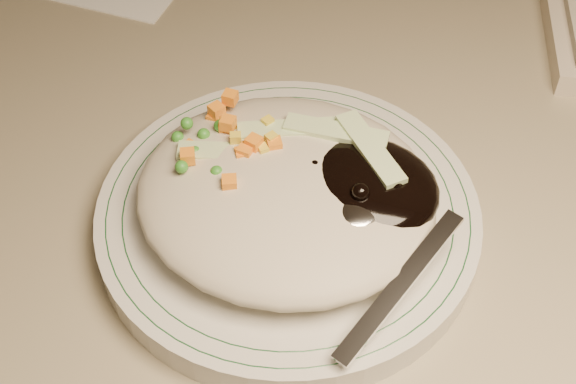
% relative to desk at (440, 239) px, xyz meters
% --- Properties ---
extents(desk, '(1.40, 0.70, 0.74)m').
position_rel_desk_xyz_m(desk, '(0.00, 0.00, 0.00)').
color(desk, gray).
rests_on(desk, ground).
extents(plate, '(0.25, 0.25, 0.02)m').
position_rel_desk_xyz_m(plate, '(-0.10, -0.19, 0.21)').
color(plate, silver).
rests_on(plate, desk).
extents(plate_rim, '(0.24, 0.24, 0.00)m').
position_rel_desk_xyz_m(plate_rim, '(-0.10, -0.19, 0.22)').
color(plate_rim, '#144723').
rests_on(plate_rim, plate).
extents(meal, '(0.21, 0.19, 0.05)m').
position_rel_desk_xyz_m(meal, '(-0.09, -0.19, 0.24)').
color(meal, '#B3AA91').
rests_on(meal, plate).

